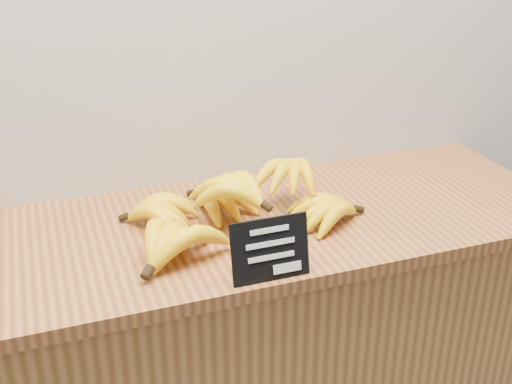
{
  "coord_description": "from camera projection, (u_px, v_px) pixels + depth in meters",
  "views": [
    {
      "loc": [
        -0.51,
        1.54,
        1.6
      ],
      "look_at": [
        -0.09,
        2.7,
        1.02
      ],
      "focal_mm": 45.0,
      "sensor_mm": 36.0,
      "label": 1
    }
  ],
  "objects": [
    {
      "name": "banana_pile",
      "position": [
        229.0,
        206.0,
        1.39
      ],
      "size": [
        0.57,
        0.35,
        0.12
      ],
      "color": "yellow",
      "rests_on": "counter_top"
    },
    {
      "name": "chalkboard_sign",
      "position": [
        270.0,
        249.0,
        1.2
      ],
      "size": [
        0.15,
        0.03,
        0.12
      ],
      "primitive_type": "cube",
      "rotation": [
        -0.21,
        0.0,
        0.0
      ],
      "color": "black",
      "rests_on": "counter_top"
    },
    {
      "name": "counter_top",
      "position": [
        249.0,
        225.0,
        1.45
      ],
      "size": [
        1.48,
        0.54,
        0.03
      ],
      "primitive_type": "cube",
      "color": "#995D2F",
      "rests_on": "counter"
    }
  ]
}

